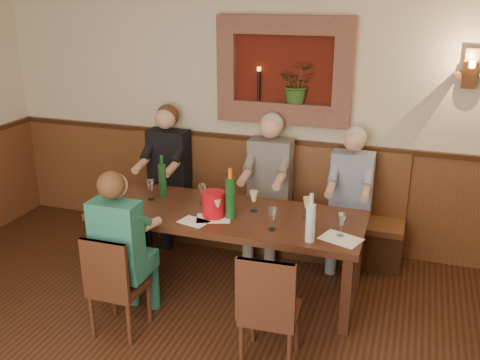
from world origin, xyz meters
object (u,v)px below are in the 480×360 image
(person_chair_front, at_px, (125,262))
(wine_bottle_green_a, at_px, (230,197))
(dining_table, at_px, (228,220))
(wine_bottle_green_b, at_px, (162,180))
(bench, at_px, (258,216))
(spittoon_bucket, at_px, (213,204))
(chair_near_right, at_px, (270,330))
(person_bench_left, at_px, (166,184))
(person_bench_mid, at_px, (268,197))
(water_bottle, at_px, (311,222))
(person_bench_right, at_px, (349,210))
(chair_near_left, at_px, (119,303))

(person_chair_front, relative_size, wine_bottle_green_a, 3.01)
(dining_table, bearing_deg, wine_bottle_green_b, 165.78)
(bench, distance_m, spittoon_bucket, 1.19)
(chair_near_right, bearing_deg, person_bench_left, 130.55)
(bench, bearing_deg, person_chair_front, -109.01)
(spittoon_bucket, bearing_deg, person_bench_left, 134.20)
(bench, distance_m, wine_bottle_green_b, 1.20)
(person_bench_mid, height_order, water_bottle, person_bench_mid)
(person_chair_front, bearing_deg, wine_bottle_green_b, 97.38)
(person_chair_front, bearing_deg, spittoon_bucket, 52.55)
(water_bottle, bearing_deg, person_bench_left, 147.33)
(dining_table, distance_m, person_bench_right, 1.28)
(bench, xyz_separation_m, person_bench_left, (-1.01, -0.11, 0.28))
(bench, relative_size, person_bench_right, 2.16)
(person_chair_front, xyz_separation_m, wine_bottle_green_a, (0.66, 0.68, 0.38))
(spittoon_bucket, distance_m, wine_bottle_green_a, 0.17)
(dining_table, relative_size, spittoon_bucket, 10.52)
(person_bench_right, bearing_deg, chair_near_right, -100.31)
(spittoon_bucket, relative_size, wine_bottle_green_b, 0.57)
(spittoon_bucket, bearing_deg, wine_bottle_green_b, 154.76)
(wine_bottle_green_a, relative_size, wine_bottle_green_b, 1.12)
(bench, bearing_deg, dining_table, -90.00)
(wine_bottle_green_a, xyz_separation_m, wine_bottle_green_b, (-0.78, 0.28, -0.02))
(chair_near_right, distance_m, person_chair_front, 1.28)
(person_chair_front, height_order, spittoon_bucket, person_chair_front)
(person_bench_left, bearing_deg, chair_near_left, -76.53)
(chair_near_left, relative_size, person_bench_right, 0.63)
(person_chair_front, xyz_separation_m, spittoon_bucket, (0.51, 0.66, 0.31))
(bench, bearing_deg, spittoon_bucket, -94.61)
(dining_table, xyz_separation_m, person_bench_left, (-1.01, 0.84, -0.07))
(spittoon_bucket, height_order, water_bottle, water_bottle)
(person_bench_mid, relative_size, wine_bottle_green_b, 3.64)
(chair_near_right, relative_size, person_bench_left, 0.62)
(bench, xyz_separation_m, wine_bottle_green_a, (0.06, -1.04, 0.61))
(person_bench_right, height_order, wine_bottle_green_a, person_bench_right)
(chair_near_right, bearing_deg, person_bench_mid, 103.27)
(person_chair_front, relative_size, water_bottle, 3.40)
(person_bench_mid, bearing_deg, chair_near_right, -73.40)
(chair_near_right, xyz_separation_m, person_bench_mid, (-0.51, 1.73, 0.34))
(spittoon_bucket, bearing_deg, chair_near_right, -46.52)
(person_bench_mid, relative_size, person_bench_right, 1.05)
(bench, bearing_deg, chair_near_left, -107.77)
(person_bench_mid, distance_m, spittoon_bucket, 1.01)
(dining_table, xyz_separation_m, chair_near_left, (-0.59, -0.91, -0.42))
(person_bench_left, relative_size, person_bench_mid, 1.00)
(person_bench_left, distance_m, wine_bottle_green_a, 1.46)
(chair_near_right, bearing_deg, chair_near_left, 177.58)
(person_bench_right, xyz_separation_m, spittoon_bucket, (-1.05, -0.96, 0.29))
(person_bench_mid, distance_m, wine_bottle_green_a, 0.99)
(dining_table, bearing_deg, wine_bottle_green_a, -57.22)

